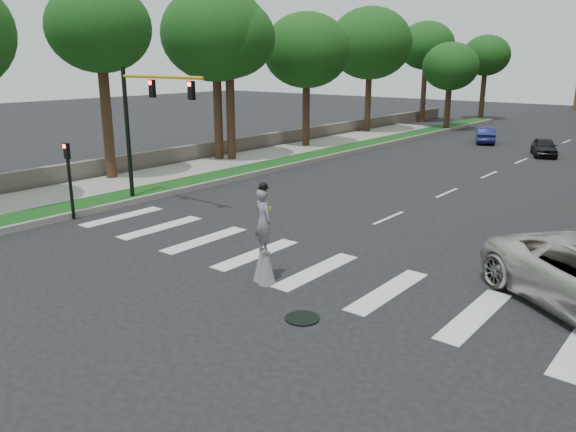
% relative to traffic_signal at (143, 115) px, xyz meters
% --- Properties ---
extents(ground_plane, '(160.00, 160.00, 0.00)m').
position_rel_traffic_signal_xyz_m(ground_plane, '(9.78, -3.00, -4.15)').
color(ground_plane, black).
rests_on(ground_plane, ground).
extents(grass_median, '(2.00, 60.00, 0.25)m').
position_rel_traffic_signal_xyz_m(grass_median, '(-1.72, 17.00, -4.03)').
color(grass_median, '#113E14').
rests_on(grass_median, ground).
extents(median_curb, '(0.20, 60.00, 0.28)m').
position_rel_traffic_signal_xyz_m(median_curb, '(-0.67, 17.00, -4.01)').
color(median_curb, gray).
rests_on(median_curb, ground).
extents(sidewalk_left, '(4.00, 60.00, 0.18)m').
position_rel_traffic_signal_xyz_m(sidewalk_left, '(-4.72, 7.00, -4.06)').
color(sidewalk_left, gray).
rests_on(sidewalk_left, ground).
extents(stone_wall, '(0.50, 56.00, 1.10)m').
position_rel_traffic_signal_xyz_m(stone_wall, '(-7.22, 19.00, -3.60)').
color(stone_wall, '#5A554D').
rests_on(stone_wall, ground).
extents(manhole, '(0.90, 0.90, 0.04)m').
position_rel_traffic_signal_xyz_m(manhole, '(12.78, -5.00, -4.13)').
color(manhole, black).
rests_on(manhole, ground).
extents(traffic_signal, '(5.30, 0.23, 6.20)m').
position_rel_traffic_signal_xyz_m(traffic_signal, '(0.00, 0.00, 0.00)').
color(traffic_signal, black).
rests_on(traffic_signal, ground).
extents(secondary_signal, '(0.25, 0.21, 3.23)m').
position_rel_traffic_signal_xyz_m(secondary_signal, '(-0.52, -3.50, -2.20)').
color(secondary_signal, black).
rests_on(secondary_signal, ground).
extents(stilt_performer, '(0.83, 0.68, 3.10)m').
position_rel_traffic_signal_xyz_m(stilt_performer, '(10.36, -3.71, -2.87)').
color(stilt_performer, '#372116').
rests_on(stilt_performer, ground).
extents(car_near, '(2.76, 4.02, 1.27)m').
position_rel_traffic_signal_xyz_m(car_near, '(10.31, 26.14, -3.52)').
color(car_near, black).
rests_on(car_near, ground).
extents(car_mid, '(2.76, 4.20, 1.31)m').
position_rel_traffic_signal_xyz_m(car_mid, '(4.78, 29.95, -3.50)').
color(car_mid, navy).
rests_on(car_mid, ground).
extents(tree_1, '(5.44, 5.44, 10.43)m').
position_rel_traffic_signal_xyz_m(tree_1, '(-6.10, 2.19, 3.89)').
color(tree_1, '#372116').
rests_on(tree_1, ground).
extents(tree_2, '(6.89, 6.89, 10.98)m').
position_rel_traffic_signal_xyz_m(tree_2, '(-5.91, 10.38, 3.87)').
color(tree_2, '#372116').
rests_on(tree_2, ground).
extents(tree_3, '(6.45, 6.45, 9.93)m').
position_rel_traffic_signal_xyz_m(tree_3, '(-5.10, 18.85, 3.00)').
color(tree_3, '#372116').
rests_on(tree_3, ground).
extents(tree_4, '(7.43, 7.43, 11.09)m').
position_rel_traffic_signal_xyz_m(tree_4, '(-6.18, 29.68, 3.76)').
color(tree_4, '#372116').
rests_on(tree_4, ground).
extents(tree_5, '(5.88, 5.88, 10.49)m').
position_rel_traffic_signal_xyz_m(tree_5, '(-6.46, 41.66, 3.78)').
color(tree_5, '#372116').
rests_on(tree_5, ground).
extents(tree_6, '(5.19, 5.19, 8.15)m').
position_rel_traffic_signal_xyz_m(tree_6, '(-1.20, 36.00, 1.74)').
color(tree_6, '#372116').
rests_on(tree_6, ground).
extents(tree_7, '(5.14, 5.14, 9.19)m').
position_rel_traffic_signal_xyz_m(tree_7, '(-2.19, 47.63, 2.79)').
color(tree_7, '#372116').
rests_on(tree_7, ground).
extents(tree_8, '(5.91, 5.91, 10.36)m').
position_rel_traffic_signal_xyz_m(tree_8, '(-5.23, 10.86, 3.64)').
color(tree_8, '#372116').
rests_on(tree_8, ground).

